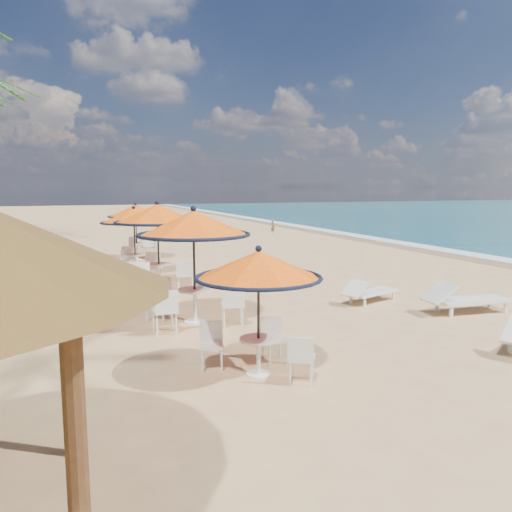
{
  "coord_description": "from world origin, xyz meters",
  "views": [
    {
      "loc": [
        -7.72,
        -7.49,
        3.02
      ],
      "look_at": [
        -2.95,
        4.74,
        1.2
      ],
      "focal_mm": 35.0,
      "sensor_mm": 36.0,
      "label": 1
    }
  ],
  "objects_px": {
    "station_0": "(259,281)",
    "station_3": "(133,222)",
    "station_4": "(137,218)",
    "lounger_mid": "(464,298)",
    "station_2": "(158,225)",
    "station_1": "(192,238)",
    "lounger_far": "(368,291)"
  },
  "relations": [
    {
      "from": "station_1",
      "to": "lounger_mid",
      "type": "height_order",
      "value": "station_1"
    },
    {
      "from": "station_1",
      "to": "station_3",
      "type": "distance_m",
      "value": 6.98
    },
    {
      "from": "station_0",
      "to": "lounger_far",
      "type": "height_order",
      "value": "station_0"
    },
    {
      "from": "station_4",
      "to": "lounger_far",
      "type": "distance_m",
      "value": 11.33
    },
    {
      "from": "station_0",
      "to": "station_1",
      "type": "bearing_deg",
      "value": 93.87
    },
    {
      "from": "station_1",
      "to": "station_4",
      "type": "xyz_separation_m",
      "value": [
        0.3,
        10.59,
        -0.17
      ]
    },
    {
      "from": "lounger_mid",
      "to": "lounger_far",
      "type": "height_order",
      "value": "lounger_mid"
    },
    {
      "from": "station_4",
      "to": "lounger_mid",
      "type": "height_order",
      "value": "station_4"
    },
    {
      "from": "station_4",
      "to": "lounger_mid",
      "type": "bearing_deg",
      "value": -63.66
    },
    {
      "from": "station_2",
      "to": "lounger_mid",
      "type": "distance_m",
      "value": 8.53
    },
    {
      "from": "station_1",
      "to": "station_4",
      "type": "relative_size",
      "value": 1.1
    },
    {
      "from": "station_1",
      "to": "station_3",
      "type": "height_order",
      "value": "station_1"
    },
    {
      "from": "lounger_far",
      "to": "lounger_mid",
      "type": "bearing_deg",
      "value": -68.83
    },
    {
      "from": "station_2",
      "to": "station_1",
      "type": "bearing_deg",
      "value": -89.68
    },
    {
      "from": "lounger_far",
      "to": "station_3",
      "type": "bearing_deg",
      "value": 108.78
    },
    {
      "from": "station_3",
      "to": "station_4",
      "type": "height_order",
      "value": "station_4"
    },
    {
      "from": "station_4",
      "to": "lounger_mid",
      "type": "xyz_separation_m",
      "value": [
        5.99,
        -12.09,
        -1.39
      ]
    },
    {
      "from": "station_1",
      "to": "station_2",
      "type": "bearing_deg",
      "value": 90.32
    },
    {
      "from": "station_0",
      "to": "station_3",
      "type": "height_order",
      "value": "station_3"
    },
    {
      "from": "station_3",
      "to": "lounger_mid",
      "type": "xyz_separation_m",
      "value": [
        6.62,
        -8.47,
        -1.46
      ]
    },
    {
      "from": "lounger_mid",
      "to": "station_2",
      "type": "bearing_deg",
      "value": 144.97
    },
    {
      "from": "station_0",
      "to": "lounger_far",
      "type": "bearing_deg",
      "value": 38.92
    },
    {
      "from": "station_0",
      "to": "lounger_mid",
      "type": "height_order",
      "value": "station_0"
    },
    {
      "from": "station_1",
      "to": "station_2",
      "type": "distance_m",
      "value": 4.03
    },
    {
      "from": "station_4",
      "to": "station_3",
      "type": "bearing_deg",
      "value": -99.94
    },
    {
      "from": "station_4",
      "to": "lounger_mid",
      "type": "relative_size",
      "value": 1.08
    },
    {
      "from": "station_3",
      "to": "lounger_far",
      "type": "bearing_deg",
      "value": -52.48
    },
    {
      "from": "station_4",
      "to": "lounger_mid",
      "type": "distance_m",
      "value": 13.57
    },
    {
      "from": "station_1",
      "to": "station_0",
      "type": "bearing_deg",
      "value": -86.13
    },
    {
      "from": "station_0",
      "to": "station_4",
      "type": "distance_m",
      "value": 13.99
    },
    {
      "from": "station_0",
      "to": "lounger_far",
      "type": "relative_size",
      "value": 1.14
    },
    {
      "from": "lounger_mid",
      "to": "lounger_far",
      "type": "xyz_separation_m",
      "value": [
        -1.5,
        1.79,
        -0.06
      ]
    }
  ]
}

